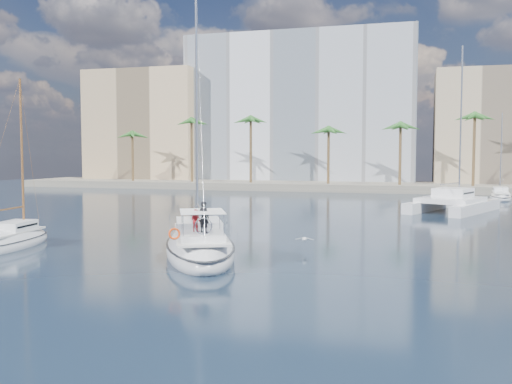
% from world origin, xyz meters
% --- Properties ---
extents(ground, '(160.00, 160.00, 0.00)m').
position_xyz_m(ground, '(0.00, 0.00, 0.00)').
color(ground, black).
rests_on(ground, ground).
extents(quay, '(120.00, 14.00, 1.20)m').
position_xyz_m(quay, '(0.00, 61.00, 0.60)').
color(quay, gray).
rests_on(quay, ground).
extents(building_modern, '(42.00, 16.00, 28.00)m').
position_xyz_m(building_modern, '(-12.00, 73.00, 14.00)').
color(building_modern, silver).
rests_on(building_modern, ground).
extents(building_tan_left, '(22.00, 14.00, 22.00)m').
position_xyz_m(building_tan_left, '(-42.00, 69.00, 11.00)').
color(building_tan_left, tan).
rests_on(building_tan_left, ground).
extents(building_beige, '(20.00, 14.00, 20.00)m').
position_xyz_m(building_beige, '(22.00, 70.00, 10.00)').
color(building_beige, '#C5AB8D').
rests_on(building_beige, ground).
extents(palm_left, '(3.60, 3.60, 12.30)m').
position_xyz_m(palm_left, '(-34.00, 57.00, 10.28)').
color(palm_left, brown).
rests_on(palm_left, ground).
extents(palm_centre, '(3.60, 3.60, 12.30)m').
position_xyz_m(palm_centre, '(0.00, 57.00, 10.28)').
color(palm_centre, brown).
rests_on(palm_centre, ground).
extents(main_sloop, '(9.00, 13.38, 19.05)m').
position_xyz_m(main_sloop, '(-3.58, -2.62, 0.56)').
color(main_sloop, silver).
rests_on(main_sloop, ground).
extents(small_sloop, '(3.39, 8.51, 11.92)m').
position_xyz_m(small_sloop, '(-16.67, -3.36, 0.43)').
color(small_sloop, silver).
rests_on(small_sloop, ground).
extents(catamaran, '(10.40, 13.51, 17.64)m').
position_xyz_m(catamaran, '(12.79, 28.69, 1.15)').
color(catamaran, silver).
rests_on(catamaran, ground).
extents(seagull, '(1.22, 0.52, 0.22)m').
position_xyz_m(seagull, '(2.21, 0.99, 0.73)').
color(seagull, silver).
rests_on(seagull, ground).
extents(moored_yacht_a, '(3.37, 9.52, 11.90)m').
position_xyz_m(moored_yacht_a, '(20.00, 47.00, 0.00)').
color(moored_yacht_a, silver).
rests_on(moored_yacht_a, ground).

